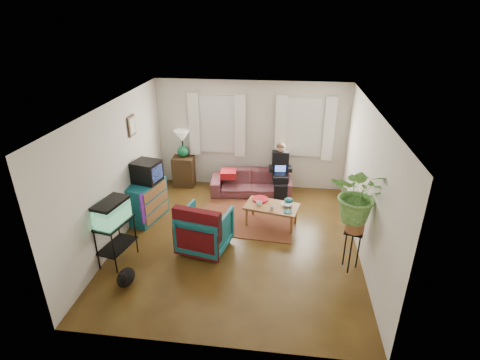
# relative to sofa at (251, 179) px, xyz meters

# --- Properties ---
(floor) EXTENTS (4.50, 5.00, 0.01)m
(floor) POSITION_rel_sofa_xyz_m (-0.06, -2.05, -0.37)
(floor) COLOR #4F2B14
(floor) RESTS_ON ground
(ceiling) EXTENTS (4.50, 5.00, 0.01)m
(ceiling) POSITION_rel_sofa_xyz_m (-0.06, -2.05, 2.23)
(ceiling) COLOR white
(ceiling) RESTS_ON wall_back
(wall_back) EXTENTS (4.50, 0.01, 2.60)m
(wall_back) POSITION_rel_sofa_xyz_m (-0.06, 0.45, 0.93)
(wall_back) COLOR silver
(wall_back) RESTS_ON floor
(wall_front) EXTENTS (4.50, 0.01, 2.60)m
(wall_front) POSITION_rel_sofa_xyz_m (-0.06, -4.55, 0.93)
(wall_front) COLOR silver
(wall_front) RESTS_ON floor
(wall_left) EXTENTS (0.01, 5.00, 2.60)m
(wall_left) POSITION_rel_sofa_xyz_m (-2.31, -2.05, 0.93)
(wall_left) COLOR silver
(wall_left) RESTS_ON floor
(wall_right) EXTENTS (0.01, 5.00, 2.60)m
(wall_right) POSITION_rel_sofa_xyz_m (2.19, -2.05, 0.93)
(wall_right) COLOR silver
(wall_right) RESTS_ON floor
(window_left) EXTENTS (1.08, 0.04, 1.38)m
(window_left) POSITION_rel_sofa_xyz_m (-0.86, 0.43, 1.18)
(window_left) COLOR white
(window_left) RESTS_ON wall_back
(window_right) EXTENTS (1.08, 0.04, 1.38)m
(window_right) POSITION_rel_sofa_xyz_m (1.19, 0.43, 1.18)
(window_right) COLOR white
(window_right) RESTS_ON wall_back
(curtains_left) EXTENTS (1.36, 0.06, 1.50)m
(curtains_left) POSITION_rel_sofa_xyz_m (-0.86, 0.35, 1.18)
(curtains_left) COLOR white
(curtains_left) RESTS_ON wall_back
(curtains_right) EXTENTS (1.36, 0.06, 1.50)m
(curtains_right) POSITION_rel_sofa_xyz_m (1.19, 0.35, 1.18)
(curtains_right) COLOR white
(curtains_right) RESTS_ON wall_back
(picture_frame) EXTENTS (0.04, 0.32, 0.40)m
(picture_frame) POSITION_rel_sofa_xyz_m (-2.28, -1.20, 1.58)
(picture_frame) COLOR #3D2616
(picture_frame) RESTS_ON wall_left
(area_rug) EXTENTS (2.12, 1.75, 0.01)m
(area_rug) POSITION_rel_sofa_xyz_m (0.03, -1.19, -0.36)
(area_rug) COLOR brown
(area_rug) RESTS_ON floor
(sofa) EXTENTS (1.95, 0.93, 0.74)m
(sofa) POSITION_rel_sofa_xyz_m (0.00, 0.00, 0.00)
(sofa) COLOR brown
(sofa) RESTS_ON floor
(seated_person) EXTENTS (0.53, 0.63, 1.12)m
(seated_person) POSITION_rel_sofa_xyz_m (0.68, 0.07, 0.19)
(seated_person) COLOR black
(seated_person) RESTS_ON sofa
(side_table) EXTENTS (0.52, 0.52, 0.74)m
(side_table) POSITION_rel_sofa_xyz_m (-1.71, 0.30, 0.00)
(side_table) COLOR #3D2317
(side_table) RESTS_ON floor
(table_lamp) EXTENTS (0.39, 0.39, 0.68)m
(table_lamp) POSITION_rel_sofa_xyz_m (-1.71, 0.30, 0.69)
(table_lamp) COLOR white
(table_lamp) RESTS_ON side_table
(dresser) EXTENTS (0.67, 1.00, 0.83)m
(dresser) POSITION_rel_sofa_xyz_m (-2.05, -1.46, 0.05)
(dresser) COLOR #12646F
(dresser) RESTS_ON floor
(crt_tv) EXTENTS (0.60, 0.57, 0.44)m
(crt_tv) POSITION_rel_sofa_xyz_m (-2.01, -1.37, 0.68)
(crt_tv) COLOR black
(crt_tv) RESTS_ON dresser
(aquarium_stand) EXTENTS (0.53, 0.77, 0.78)m
(aquarium_stand) POSITION_rel_sofa_xyz_m (-2.06, -2.93, 0.02)
(aquarium_stand) COLOR black
(aquarium_stand) RESTS_ON floor
(aquarium) EXTENTS (0.48, 0.70, 0.41)m
(aquarium) POSITION_rel_sofa_xyz_m (-2.06, -2.93, 0.62)
(aquarium) COLOR #7FD899
(aquarium) RESTS_ON aquarium_stand
(black_cat) EXTENTS (0.34, 0.45, 0.34)m
(black_cat) POSITION_rel_sofa_xyz_m (-1.68, -3.52, -0.20)
(black_cat) COLOR black
(black_cat) RESTS_ON floor
(armchair) EXTENTS (0.99, 0.95, 0.86)m
(armchair) POSITION_rel_sofa_xyz_m (-0.62, -2.36, 0.06)
(armchair) COLOR #126C70
(armchair) RESTS_ON floor
(serape_throw) EXTENTS (0.89, 0.38, 0.71)m
(serape_throw) POSITION_rel_sofa_xyz_m (-0.69, -2.68, 0.24)
(serape_throw) COLOR #9E0A0A
(serape_throw) RESTS_ON armchair
(coffee_table) EXTENTS (1.16, 0.80, 0.44)m
(coffee_table) POSITION_rel_sofa_xyz_m (0.55, -1.38, -0.15)
(coffee_table) COLOR olive
(coffee_table) RESTS_ON floor
(cup_a) EXTENTS (0.14, 0.14, 0.09)m
(cup_a) POSITION_rel_sofa_xyz_m (0.30, -1.42, 0.12)
(cup_a) COLOR white
(cup_a) RESTS_ON coffee_table
(cup_b) EXTENTS (0.12, 0.12, 0.09)m
(cup_b) POSITION_rel_sofa_xyz_m (0.56, -1.56, 0.12)
(cup_b) COLOR beige
(cup_b) RESTS_ON coffee_table
(bowl) EXTENTS (0.25, 0.25, 0.05)m
(bowl) POSITION_rel_sofa_xyz_m (0.86, -1.35, 0.10)
(bowl) COLOR white
(bowl) RESTS_ON coffee_table
(snack_tray) EXTENTS (0.39, 0.39, 0.04)m
(snack_tray) POSITION_rel_sofa_xyz_m (0.30, -1.17, 0.09)
(snack_tray) COLOR #B21414
(snack_tray) RESTS_ON coffee_table
(birdcage) EXTENTS (0.21, 0.21, 0.31)m
(birdcage) POSITION_rel_sofa_xyz_m (0.88, -1.60, 0.22)
(birdcage) COLOR #115B6B
(birdcage) RESTS_ON coffee_table
(plant_stand) EXTENTS (0.40, 0.40, 0.76)m
(plant_stand) POSITION_rel_sofa_xyz_m (1.95, -2.65, 0.01)
(plant_stand) COLOR black
(plant_stand) RESTS_ON floor
(potted_plant) EXTENTS (1.04, 0.95, 0.96)m
(potted_plant) POSITION_rel_sofa_xyz_m (1.95, -2.65, 0.91)
(potted_plant) COLOR #599947
(potted_plant) RESTS_ON plant_stand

